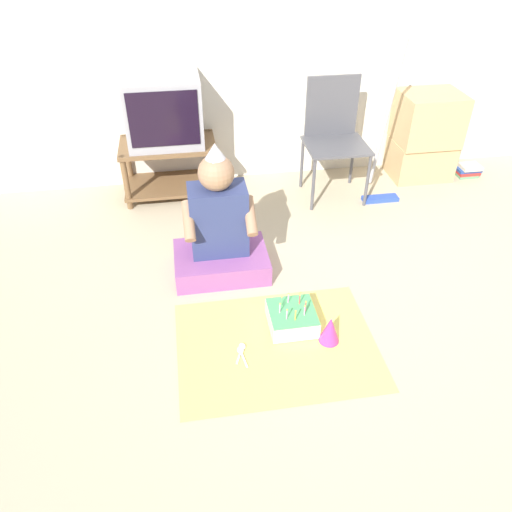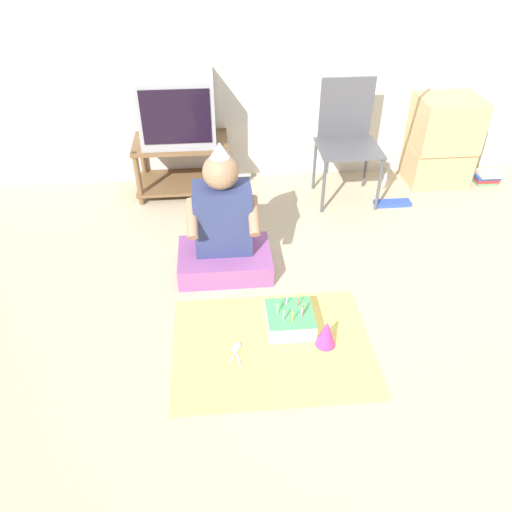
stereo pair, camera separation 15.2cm
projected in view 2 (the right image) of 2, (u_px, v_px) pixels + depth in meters
The scene contains 14 objects.
ground_plane at pixel (397, 340), 2.71m from camera, with size 16.00×16.00×0.00m, color tan.
wall_back at pixel (338, 9), 3.56m from camera, with size 6.40×0.06×2.55m.
tv_stand at pixel (182, 161), 3.88m from camera, with size 0.72×0.43×0.43m.
tv at pixel (177, 109), 3.64m from camera, with size 0.54×0.41×0.49m.
folding_chair at pixel (347, 133), 3.70m from camera, with size 0.46×0.41×0.88m.
cardboard_box_stack at pixel (442, 140), 3.96m from camera, with size 0.48×0.40×0.70m.
dust_mop at pixel (397, 160), 3.70m from camera, with size 0.28×0.30×1.21m.
book_pile at pixel (487, 177), 4.11m from camera, with size 0.20×0.14×0.10m.
person_seated at pixel (223, 231), 3.05m from camera, with size 0.58×0.41×0.85m.
party_cloth at pixel (272, 346), 2.67m from camera, with size 1.06×0.81×0.01m.
birthday_cake at pixel (290, 320), 2.75m from camera, with size 0.26×0.26×0.18m.
party_hat_blue at pixel (326, 333), 2.63m from camera, with size 0.11×0.11×0.16m.
plastic_spoon_near at pixel (237, 348), 2.64m from camera, with size 0.07×0.14×0.01m.
plastic_spoon_far at pixel (236, 351), 2.62m from camera, with size 0.04×0.14×0.01m.
Camera 2 is at (-0.94, -1.82, 1.98)m, focal length 35.00 mm.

